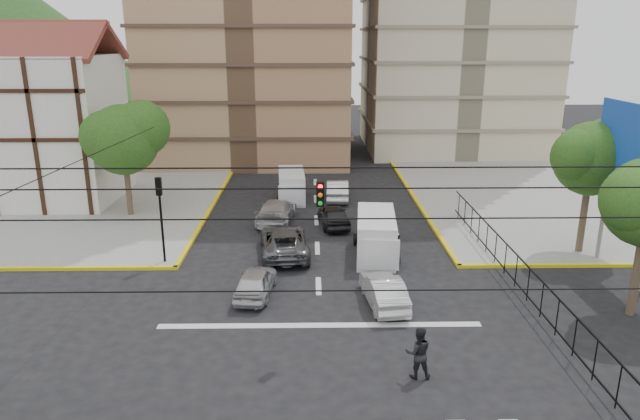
{
  "coord_description": "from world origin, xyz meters",
  "views": [
    {
      "loc": [
        -0.31,
        -19.36,
        11.06
      ],
      "look_at": [
        0.06,
        4.0,
        4.0
      ],
      "focal_mm": 32.0,
      "sensor_mm": 36.0,
      "label": 1
    }
  ],
  "objects_px": {
    "van_right_lane": "(376,238)",
    "car_white_front_right": "(384,290)",
    "car_silver_front_left": "(256,282)",
    "van_left_lane": "(291,187)",
    "pedestrian_crosswalk": "(418,353)",
    "traffic_light_nw": "(160,206)"
  },
  "relations": [
    {
      "from": "traffic_light_nw",
      "to": "car_white_front_right",
      "type": "bearing_deg",
      "value": -24.19
    },
    {
      "from": "van_left_lane",
      "to": "traffic_light_nw",
      "type": "bearing_deg",
      "value": -120.54
    },
    {
      "from": "traffic_light_nw",
      "to": "car_silver_front_left",
      "type": "relative_size",
      "value": 1.19
    },
    {
      "from": "traffic_light_nw",
      "to": "car_silver_front_left",
      "type": "bearing_deg",
      "value": -36.7
    },
    {
      "from": "car_silver_front_left",
      "to": "car_white_front_right",
      "type": "distance_m",
      "value": 5.7
    },
    {
      "from": "traffic_light_nw",
      "to": "van_left_lane",
      "type": "relative_size",
      "value": 0.95
    },
    {
      "from": "van_right_lane",
      "to": "pedestrian_crosswalk",
      "type": "relative_size",
      "value": 2.75
    },
    {
      "from": "van_right_lane",
      "to": "car_silver_front_left",
      "type": "height_order",
      "value": "van_right_lane"
    },
    {
      "from": "van_left_lane",
      "to": "car_white_front_right",
      "type": "relative_size",
      "value": 1.16
    },
    {
      "from": "pedestrian_crosswalk",
      "to": "car_white_front_right",
      "type": "bearing_deg",
      "value": -84.79
    },
    {
      "from": "van_right_lane",
      "to": "car_white_front_right",
      "type": "bearing_deg",
      "value": -88.03
    },
    {
      "from": "traffic_light_nw",
      "to": "van_left_lane",
      "type": "bearing_deg",
      "value": 62.91
    },
    {
      "from": "traffic_light_nw",
      "to": "car_white_front_right",
      "type": "height_order",
      "value": "traffic_light_nw"
    },
    {
      "from": "car_silver_front_left",
      "to": "car_white_front_right",
      "type": "relative_size",
      "value": 0.93
    },
    {
      "from": "van_left_lane",
      "to": "car_white_front_right",
      "type": "distance_m",
      "value": 17.24
    },
    {
      "from": "car_silver_front_left",
      "to": "car_white_front_right",
      "type": "bearing_deg",
      "value": 175.91
    },
    {
      "from": "van_left_lane",
      "to": "pedestrian_crosswalk",
      "type": "xyz_separation_m",
      "value": [
        4.98,
        -22.15,
        -0.06
      ]
    },
    {
      "from": "car_silver_front_left",
      "to": "pedestrian_crosswalk",
      "type": "distance_m",
      "value": 8.96
    },
    {
      "from": "car_silver_front_left",
      "to": "pedestrian_crosswalk",
      "type": "xyz_separation_m",
      "value": [
        6.08,
        -6.57,
        0.29
      ]
    },
    {
      "from": "van_left_lane",
      "to": "pedestrian_crosswalk",
      "type": "bearing_deg",
      "value": -80.77
    },
    {
      "from": "van_right_lane",
      "to": "pedestrian_crosswalk",
      "type": "height_order",
      "value": "van_right_lane"
    },
    {
      "from": "traffic_light_nw",
      "to": "van_right_lane",
      "type": "height_order",
      "value": "traffic_light_nw"
    }
  ]
}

